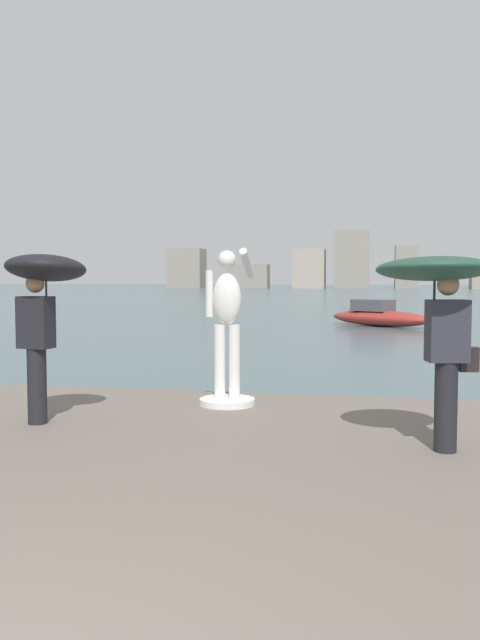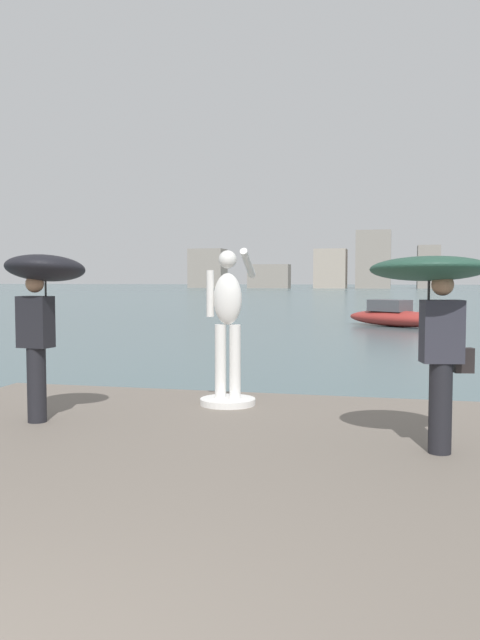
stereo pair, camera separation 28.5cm
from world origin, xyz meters
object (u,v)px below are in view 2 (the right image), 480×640
object	(u,v)px
onlooker_left	(42,291)
boat_leftward	(396,316)
onlooker_right	(433,294)
statue_white_figure	(228,335)

from	to	relation	value
onlooker_left	boat_leftward	distance (m)	22.84
onlooker_right	boat_leftward	distance (m)	22.83
onlooker_left	onlooker_right	world-z (taller)	onlooker_left
statue_white_figure	boat_leftward	distance (m)	21.03
onlooker_left	boat_leftward	size ratio (longest dim) A/B	0.41
onlooker_left	statue_white_figure	bearing A→B (deg)	40.09
onlooker_left	onlooker_right	size ratio (longest dim) A/B	1.04
onlooker_left	boat_leftward	xyz separation A→B (m)	(4.02, 22.43, -1.50)
statue_white_figure	boat_leftward	xyz separation A→B (m)	(2.20, 20.89, -0.89)
statue_white_figure	onlooker_right	size ratio (longest dim) A/B	1.09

